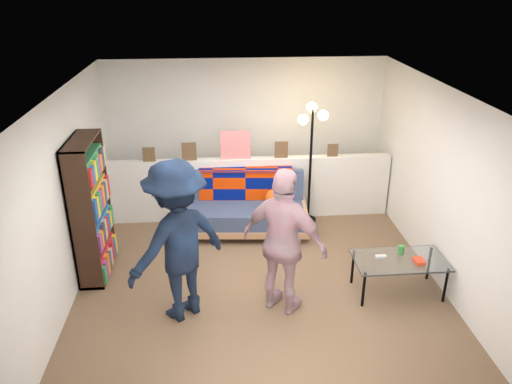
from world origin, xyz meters
TOP-DOWN VIEW (x-y plane):
  - ground at (0.00, 0.00)m, footprint 5.00×5.00m
  - room_shell at (0.00, 0.47)m, footprint 4.60×5.05m
  - half_wall_ledge at (0.00, 1.80)m, footprint 4.45×0.15m
  - ledge_decor at (-0.23, 1.78)m, footprint 2.97×0.02m
  - futon_sofa at (-0.07, 1.35)m, footprint 1.92×1.03m
  - bookshelf at (-2.08, 0.38)m, footprint 0.30×0.90m
  - coffee_table at (1.67, -0.41)m, footprint 1.10×0.61m
  - floor_lamp at (0.93, 1.62)m, footprint 0.43×0.34m
  - person_left at (-0.94, -0.60)m, footprint 1.38×1.29m
  - person_right at (0.23, -0.61)m, footprint 1.08×0.93m

SIDE VIEW (x-z plane):
  - ground at x=0.00m, z-range 0.00..0.00m
  - futon_sofa at x=-0.07m, z-range -0.03..0.77m
  - coffee_table at x=1.67m, z-range 0.14..0.72m
  - half_wall_ledge at x=0.00m, z-range 0.00..1.00m
  - bookshelf at x=-2.08m, z-range -0.06..1.75m
  - person_right at x=0.23m, z-range 0.00..1.74m
  - person_left at x=-0.94m, z-range 0.00..1.87m
  - ledge_decor at x=-0.23m, z-range 0.95..1.40m
  - floor_lamp at x=0.93m, z-range 0.39..2.26m
  - room_shell at x=0.00m, z-range 0.45..2.90m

